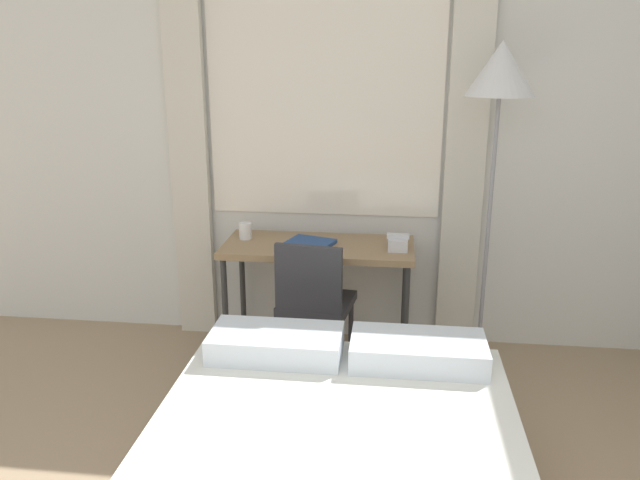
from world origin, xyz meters
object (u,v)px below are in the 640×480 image
object	(u,v)px
book	(310,243)
desk	(318,255)
desk_chair	(314,299)
telephone	(398,243)
mug	(245,231)
standing_lamp	(500,87)

from	to	relation	value
book	desk	bearing A→B (deg)	18.89
desk_chair	telephone	size ratio (longest dim) A/B	6.01
desk	telephone	distance (m)	0.49
book	telephone	bearing A→B (deg)	-3.37
telephone	mug	world-z (taller)	mug
book	mug	world-z (taller)	mug
book	mug	bearing A→B (deg)	169.87
telephone	mug	size ratio (longest dim) A/B	1.41
desk_chair	standing_lamp	size ratio (longest dim) A/B	0.44
desk_chair	desk	bearing A→B (deg)	99.71
mug	desk_chair	bearing A→B (deg)	-34.45
desk_chair	mug	distance (m)	0.64
telephone	mug	distance (m)	0.95
desk	standing_lamp	distance (m)	1.41
telephone	standing_lamp	bearing A→B (deg)	-3.28
desk	telephone	bearing A→B (deg)	-5.59
standing_lamp	book	bearing A→B (deg)	176.67
standing_lamp	book	world-z (taller)	standing_lamp
desk_chair	book	bearing A→B (deg)	110.30
desk	mug	bearing A→B (deg)	172.79
book	mug	xyz separation A→B (m)	(-0.42, 0.07, 0.04)
book	standing_lamp	bearing A→B (deg)	-3.33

